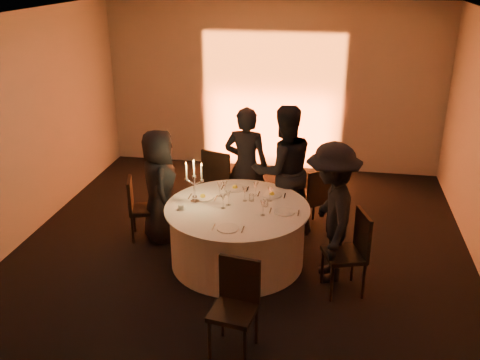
% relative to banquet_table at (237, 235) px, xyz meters
% --- Properties ---
extents(floor, '(7.00, 7.00, 0.00)m').
position_rel_banquet_table_xyz_m(floor, '(0.00, 0.00, -0.38)').
color(floor, black).
rests_on(floor, ground).
extents(ceiling, '(7.00, 7.00, 0.00)m').
position_rel_banquet_table_xyz_m(ceiling, '(0.00, 0.00, 2.62)').
color(ceiling, silver).
rests_on(ceiling, wall_back).
extents(wall_back, '(7.00, 0.00, 7.00)m').
position_rel_banquet_table_xyz_m(wall_back, '(0.00, 3.50, 1.12)').
color(wall_back, '#B7B2AA').
rests_on(wall_back, floor).
extents(wall_front, '(7.00, 0.00, 7.00)m').
position_rel_banquet_table_xyz_m(wall_front, '(0.00, -3.50, 1.12)').
color(wall_front, '#B7B2AA').
rests_on(wall_front, floor).
extents(wall_left, '(0.00, 7.00, 7.00)m').
position_rel_banquet_table_xyz_m(wall_left, '(-3.00, 0.00, 1.12)').
color(wall_left, '#B7B2AA').
rests_on(wall_left, floor).
extents(uplighter_fixture, '(0.25, 0.12, 0.10)m').
position_rel_banquet_table_xyz_m(uplighter_fixture, '(0.00, 3.20, -0.33)').
color(uplighter_fixture, black).
rests_on(uplighter_fixture, floor).
extents(banquet_table, '(1.80, 1.80, 0.77)m').
position_rel_banquet_table_xyz_m(banquet_table, '(0.00, 0.00, 0.00)').
color(banquet_table, black).
rests_on(banquet_table, floor).
extents(chair_left, '(0.48, 0.48, 0.88)m').
position_rel_banquet_table_xyz_m(chair_left, '(-1.44, 0.40, 0.11)').
color(chair_left, black).
rests_on(chair_left, floor).
extents(chair_back_left, '(0.59, 0.59, 1.07)m').
position_rel_banquet_table_xyz_m(chair_back_left, '(-0.48, 1.24, 0.22)').
color(chair_back_left, black).
rests_on(chair_back_left, floor).
extents(chair_back_right, '(0.58, 0.58, 0.95)m').
position_rel_banquet_table_xyz_m(chair_back_right, '(0.92, 1.05, 0.15)').
color(chair_back_right, black).
rests_on(chair_back_right, floor).
extents(chair_right, '(0.55, 0.55, 0.99)m').
position_rel_banquet_table_xyz_m(chair_right, '(1.40, -0.41, 0.18)').
color(chair_right, black).
rests_on(chair_right, floor).
extents(chair_front, '(0.48, 0.48, 0.96)m').
position_rel_banquet_table_xyz_m(chair_front, '(0.28, -1.60, 0.15)').
color(chair_front, black).
rests_on(chair_front, floor).
extents(guest_left, '(0.74, 0.89, 1.57)m').
position_rel_banquet_table_xyz_m(guest_left, '(-1.14, 0.45, 0.40)').
color(guest_left, black).
rests_on(guest_left, floor).
extents(guest_back_left, '(0.66, 0.46, 1.74)m').
position_rel_banquet_table_xyz_m(guest_back_left, '(-0.08, 1.16, 0.48)').
color(guest_back_left, black).
rests_on(guest_back_left, floor).
extents(guest_back_right, '(1.11, 1.02, 1.84)m').
position_rel_banquet_table_xyz_m(guest_back_right, '(0.47, 0.95, 0.54)').
color(guest_back_right, black).
rests_on(guest_back_right, floor).
extents(guest_right, '(0.78, 1.18, 1.72)m').
position_rel_banquet_table_xyz_m(guest_right, '(1.14, -0.16, 0.47)').
color(guest_right, black).
rests_on(guest_right, floor).
extents(plate_left, '(0.36, 0.29, 0.08)m').
position_rel_banquet_table_xyz_m(plate_left, '(-0.49, 0.20, 0.40)').
color(plate_left, white).
rests_on(plate_left, banquet_table).
extents(plate_back_left, '(0.36, 0.29, 0.08)m').
position_rel_banquet_table_xyz_m(plate_back_left, '(-0.13, 0.56, 0.40)').
color(plate_back_left, white).
rests_on(plate_back_left, banquet_table).
extents(plate_back_right, '(0.35, 0.26, 0.08)m').
position_rel_banquet_table_xyz_m(plate_back_right, '(0.38, 0.43, 0.40)').
color(plate_back_right, white).
rests_on(plate_back_right, banquet_table).
extents(plate_right, '(0.36, 0.25, 0.01)m').
position_rel_banquet_table_xyz_m(plate_right, '(0.59, -0.05, 0.39)').
color(plate_right, white).
rests_on(plate_right, banquet_table).
extents(plate_front, '(0.36, 0.25, 0.01)m').
position_rel_banquet_table_xyz_m(plate_front, '(0.00, -0.59, 0.39)').
color(plate_front, white).
rests_on(plate_front, banquet_table).
extents(coffee_cup, '(0.11, 0.11, 0.07)m').
position_rel_banquet_table_xyz_m(coffee_cup, '(-0.66, -0.18, 0.42)').
color(coffee_cup, white).
rests_on(coffee_cup, banquet_table).
extents(candelabra, '(0.24, 0.12, 0.58)m').
position_rel_banquet_table_xyz_m(candelabra, '(-0.55, 0.05, 0.59)').
color(candelabra, silver).
rests_on(candelabra, banquet_table).
extents(wine_glass_a, '(0.07, 0.07, 0.19)m').
position_rel_banquet_table_xyz_m(wine_glass_a, '(-0.16, -0.07, 0.52)').
color(wine_glass_a, silver).
rests_on(wine_glass_a, banquet_table).
extents(wine_glass_b, '(0.07, 0.07, 0.19)m').
position_rel_banquet_table_xyz_m(wine_glass_b, '(0.34, -0.18, 0.52)').
color(wine_glass_b, silver).
rests_on(wine_glass_b, banquet_table).
extents(wine_glass_c, '(0.07, 0.07, 0.19)m').
position_rel_banquet_table_xyz_m(wine_glass_c, '(-0.28, 0.28, 0.52)').
color(wine_glass_c, silver).
rests_on(wine_glass_c, banquet_table).
extents(wine_glass_d, '(0.07, 0.07, 0.19)m').
position_rel_banquet_table_xyz_m(wine_glass_d, '(0.18, 0.38, 0.52)').
color(wine_glass_d, silver).
rests_on(wine_glass_d, banquet_table).
extents(wine_glass_e, '(0.07, 0.07, 0.19)m').
position_rel_banquet_table_xyz_m(wine_glass_e, '(0.06, 0.20, 0.52)').
color(wine_glass_e, silver).
rests_on(wine_glass_e, banquet_table).
extents(wine_glass_f, '(0.07, 0.07, 0.19)m').
position_rel_banquet_table_xyz_m(wine_glass_f, '(0.38, 0.25, 0.52)').
color(wine_glass_f, silver).
rests_on(wine_glass_f, banquet_table).
extents(wine_glass_g, '(0.07, 0.07, 0.19)m').
position_rel_banquet_table_xyz_m(wine_glass_g, '(-0.22, 0.34, 0.52)').
color(wine_glass_g, silver).
rests_on(wine_glass_g, banquet_table).
extents(wine_glass_h, '(0.07, 0.07, 0.19)m').
position_rel_banquet_table_xyz_m(wine_glass_h, '(-0.12, 0.04, 0.52)').
color(wine_glass_h, silver).
rests_on(wine_glass_h, banquet_table).
extents(tumbler_a, '(0.07, 0.07, 0.09)m').
position_rel_banquet_table_xyz_m(tumbler_a, '(0.34, 0.08, 0.43)').
color(tumbler_a, silver).
rests_on(tumbler_a, banquet_table).
extents(tumbler_b, '(0.07, 0.07, 0.09)m').
position_rel_banquet_table_xyz_m(tumbler_b, '(0.15, 0.21, 0.43)').
color(tumbler_b, silver).
rests_on(tumbler_b, banquet_table).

